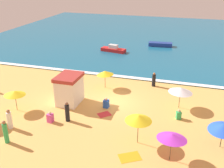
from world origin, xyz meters
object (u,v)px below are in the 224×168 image
(beach_umbrella_3, at_px, (105,73))
(beachgoer_7, at_px, (9,120))
(beachgoer_6, at_px, (67,112))
(lifeguard_cabana, at_px, (69,89))
(beachgoer_2, at_px, (6,132))
(beach_umbrella_2, at_px, (15,93))
(beachgoer_9, at_px, (50,118))
(small_boat_1, at_px, (160,44))
(beachgoer_3, at_px, (179,115))
(beach_umbrella_6, at_px, (139,118))
(beach_umbrella_1, at_px, (181,90))
(beach_umbrella_4, at_px, (224,127))
(beachgoer_0, at_px, (154,80))
(small_boat_0, at_px, (113,49))
(beach_umbrella_5, at_px, (172,137))
(beachgoer_8, at_px, (106,103))

(beach_umbrella_3, height_order, beachgoer_7, beach_umbrella_3)
(beachgoer_6, relative_size, beachgoer_7, 1.04)
(lifeguard_cabana, relative_size, beachgoer_2, 1.51)
(beach_umbrella_2, xyz_separation_m, beachgoer_9, (3.87, -0.94, -1.27))
(small_boat_1, bearing_deg, beach_umbrella_3, -101.25)
(beachgoer_3, bearing_deg, lifeguard_cabana, 179.57)
(beach_umbrella_3, xyz_separation_m, beach_umbrella_6, (5.31, -8.59, 0.39))
(beach_umbrella_1, bearing_deg, lifeguard_cabana, -168.80)
(beach_umbrella_4, distance_m, beachgoer_0, 11.17)
(beach_umbrella_1, relative_size, beachgoer_2, 1.65)
(beachgoer_6, bearing_deg, beachgoer_3, 18.82)
(beachgoer_6, relative_size, small_boat_1, 0.45)
(lifeguard_cabana, xyz_separation_m, beach_umbrella_1, (9.95, 1.97, 0.36))
(lifeguard_cabana, bearing_deg, small_boat_1, 75.67)
(beachgoer_0, relative_size, small_boat_0, 0.40)
(beach_umbrella_6, bearing_deg, beach_umbrella_3, 121.72)
(beach_umbrella_4, xyz_separation_m, beachgoer_3, (-3.11, 3.07, -1.27))
(beach_umbrella_3, height_order, small_boat_1, beach_umbrella_3)
(beachgoer_0, xyz_separation_m, beachgoer_7, (-9.64, -11.53, 0.06))
(beach_umbrella_3, bearing_deg, beach_umbrella_4, -33.75)
(beachgoer_3, distance_m, beachgoer_7, 13.77)
(beachgoer_6, bearing_deg, beachgoer_0, 57.91)
(beach_umbrella_5, height_order, beachgoer_6, beach_umbrella_5)
(beach_umbrella_1, distance_m, beach_umbrella_6, 6.82)
(beach_umbrella_6, bearing_deg, small_boat_1, 93.75)
(beach_umbrella_3, xyz_separation_m, small_boat_1, (3.57, 17.94, -1.28))
(beach_umbrella_1, bearing_deg, beachgoer_3, -87.32)
(lifeguard_cabana, height_order, beachgoer_7, lifeguard_cabana)
(beachgoer_7, relative_size, small_boat_0, 0.43)
(beach_umbrella_3, xyz_separation_m, beachgoer_8, (1.47, -4.18, -1.27))
(beach_umbrella_5, relative_size, small_boat_1, 0.60)
(beach_umbrella_3, distance_m, beach_umbrella_4, 13.30)
(small_boat_1, bearing_deg, beach_umbrella_4, -73.53)
(beachgoer_3, xyz_separation_m, small_boat_0, (-10.84, 17.12, 0.08))
(beachgoer_7, height_order, beachgoer_8, beachgoer_7)
(beach_umbrella_6, relative_size, beachgoer_8, 2.75)
(beach_umbrella_3, distance_m, beach_umbrella_6, 10.11)
(beach_umbrella_1, relative_size, small_boat_1, 0.78)
(beachgoer_2, bearing_deg, small_boat_0, 87.83)
(beachgoer_7, relative_size, beachgoer_8, 1.71)
(lifeguard_cabana, bearing_deg, small_boat_0, 92.69)
(beach_umbrella_4, height_order, beachgoer_7, beach_umbrella_4)
(beachgoer_2, height_order, beachgoer_8, beachgoer_2)
(beachgoer_2, xyz_separation_m, beachgoer_9, (1.64, 3.44, -0.47))
(beach_umbrella_6, distance_m, beachgoer_7, 10.19)
(beachgoer_0, xyz_separation_m, beachgoer_2, (-8.71, -13.21, 0.15))
(beach_umbrella_2, bearing_deg, beachgoer_0, 38.90)
(beach_umbrella_3, xyz_separation_m, beachgoer_9, (-2.18, -7.90, -1.28))
(beach_umbrella_6, xyz_separation_m, small_boat_1, (-1.74, 26.54, -1.67))
(beach_umbrella_4, bearing_deg, beachgoer_7, -171.85)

